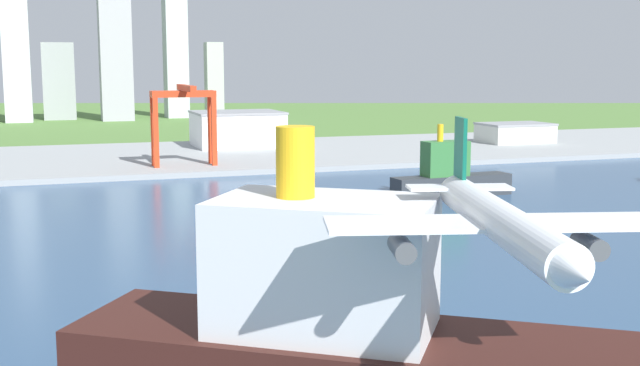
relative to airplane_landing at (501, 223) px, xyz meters
The scene contains 10 objects.
ground_plane 141.95m from the airplane_landing, 91.84° to the left, with size 2400.00×2400.00×0.00m, color #507938.
water_bay 84.34m from the airplane_landing, 93.25° to the left, with size 840.00×360.00×0.15m, color #2D4C70.
industrial_pier 329.92m from the airplane_landing, 90.78° to the left, with size 840.00×140.00×2.50m, color #94999A.
airplane_landing is the anchor object (origin of this frame).
cargo_ship 30.54m from the airplane_landing, 111.73° to the left, with size 77.64×63.12×39.10m.
container_barge 203.45m from the airplane_landing, 63.40° to the left, with size 45.96×11.57×26.25m.
port_crane_red 281.92m from the airplane_landing, 87.59° to the left, with size 28.13×36.30×36.13m.
warehouse_main 364.67m from the airplane_landing, 81.47° to the left, with size 47.56×40.97×19.30m.
warehouse_annex 392.53m from the airplane_landing, 57.21° to the left, with size 39.78×27.64×11.26m.
distant_skyline 649.29m from the airplane_landing, 91.99° to the left, with size 271.42×66.96×158.45m.
Camera 1 is at (-41.40, 87.57, 47.21)m, focal length 44.93 mm.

